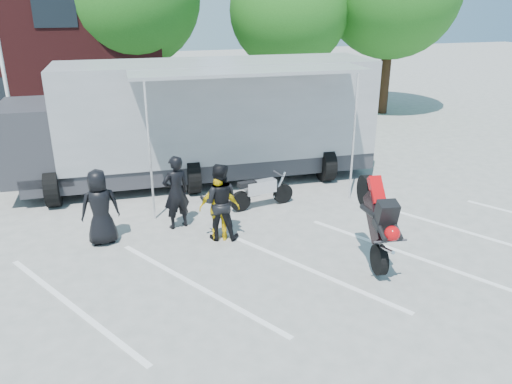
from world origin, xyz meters
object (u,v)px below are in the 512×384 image
tree_mid (289,11)px  spectator_hivis (219,208)px  parked_motorcycle (262,207)px  flagpole (2,13)px  transporter_truck (205,179)px  stunt_bike_rider (365,260)px  spectator_leather_b (176,192)px  spectator_leather_a (100,207)px  spectator_leather_c (219,202)px

tree_mid → spectator_hivis: (-6.24, -12.09, -4.13)m
parked_motorcycle → spectator_hivis: 2.41m
flagpole → transporter_truck: 7.97m
flagpole → stunt_bike_rider: bearing=-49.0°
flagpole → spectator_leather_b: flagpole is taller
flagpole → spectator_hivis: 9.66m
tree_mid → parked_motorcycle: size_ratio=3.97×
spectator_hivis → spectator_leather_a: bearing=-0.2°
parked_motorcycle → spectator_leather_a: size_ratio=1.06×
transporter_truck → spectator_leather_a: (-3.23, -3.72, 0.91)m
flagpole → parked_motorcycle: flagpole is taller
transporter_truck → spectator_leather_c: (-0.52, -4.29, 0.95)m
stunt_bike_rider → spectator_leather_b: 4.84m
transporter_truck → spectator_leather_a: size_ratio=6.38×
stunt_bike_rider → spectator_leather_b: bearing=149.8°
spectator_leather_a → spectator_leather_c: 2.77m
tree_mid → flagpole: bearing=-156.0°
spectator_leather_a → spectator_leather_c: spectator_leather_c is taller
parked_motorcycle → spectator_leather_b: (-2.45, -0.62, 0.95)m
stunt_bike_rider → spectator_leather_a: spectator_leather_a is taller
stunt_bike_rider → spectator_leather_c: size_ratio=1.15×
parked_motorcycle → spectator_hivis: size_ratio=1.19×
transporter_truck → spectator_leather_b: bearing=-110.2°
stunt_bike_rider → spectator_leather_c: bearing=152.6°
flagpole → stunt_bike_rider: size_ratio=3.69×
tree_mid → spectator_hivis: 14.22m
stunt_bike_rider → spectator_leather_a: 6.19m
tree_mid → spectator_leather_c: 14.10m
flagpole → tree_mid: (11.24, 5.00, -0.11)m
spectator_leather_a → spectator_leather_b: (1.83, 0.35, 0.03)m
parked_motorcycle → transporter_truck: bearing=11.6°
spectator_leather_a → spectator_leather_b: 1.86m
tree_mid → transporter_truck: bearing=-126.5°
parked_motorcycle → spectator_leather_c: (-1.57, -1.53, 0.95)m
spectator_leather_b → spectator_leather_c: (0.88, -0.92, -0.00)m
spectator_leather_a → spectator_leather_b: spectator_leather_b is taller
flagpole → spectator_leather_c: (5.02, -7.01, -4.11)m
transporter_truck → spectator_leather_b: 3.78m
spectator_hivis → tree_mid: bearing=-103.8°
transporter_truck → stunt_bike_rider: size_ratio=5.37×
spectator_leather_c → transporter_truck: bearing=-79.1°
spectator_leather_b → spectator_leather_c: size_ratio=1.00×
tree_mid → spectator_leather_a: (-8.94, -11.44, -4.03)m
tree_mid → spectator_leather_b: size_ratio=4.06×
parked_motorcycle → spectator_leather_c: bearing=125.0°
tree_mid → parked_motorcycle: tree_mid is taller
flagpole → spectator_leather_b: (4.14, -6.09, -4.11)m
stunt_bike_rider → flagpole: bearing=139.3°
spectator_leather_b → stunt_bike_rider: bearing=125.8°
flagpole → spectator_hivis: flagpole is taller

